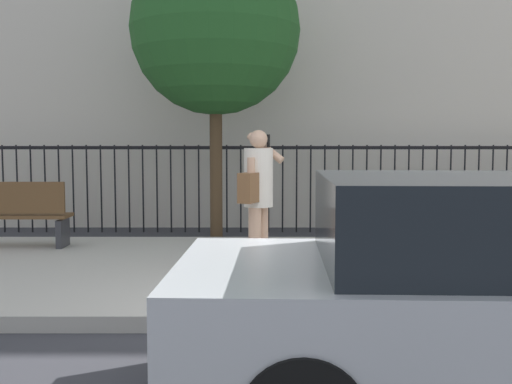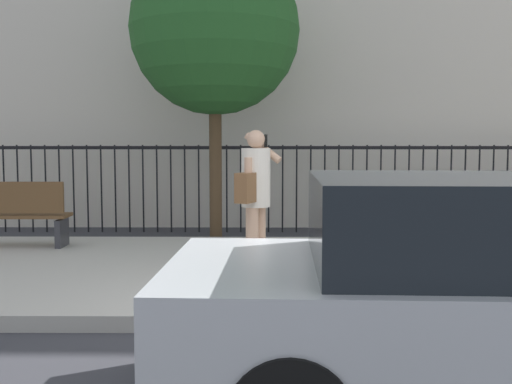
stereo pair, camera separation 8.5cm
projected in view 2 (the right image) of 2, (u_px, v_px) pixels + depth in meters
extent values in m
plane|color=#333338|center=(351.00, 334.00, 5.25)|extent=(60.00, 60.00, 0.00)
cube|color=#B2ADA3|center=(324.00, 271.00, 7.44)|extent=(28.00, 4.40, 0.15)
cube|color=black|center=(304.00, 148.00, 11.00)|extent=(12.00, 0.04, 0.06)
cylinder|color=black|center=(4.00, 189.00, 11.11)|extent=(0.03, 0.03, 1.60)
cylinder|color=black|center=(18.00, 189.00, 11.10)|extent=(0.03, 0.03, 1.60)
cylinder|color=black|center=(32.00, 189.00, 11.10)|extent=(0.03, 0.03, 1.60)
cylinder|color=black|center=(46.00, 189.00, 11.10)|extent=(0.03, 0.03, 1.60)
cylinder|color=black|center=(60.00, 189.00, 11.10)|extent=(0.03, 0.03, 1.60)
cylinder|color=black|center=(74.00, 189.00, 11.10)|extent=(0.03, 0.03, 1.60)
cylinder|color=black|center=(88.00, 189.00, 11.09)|extent=(0.03, 0.03, 1.60)
cylinder|color=black|center=(101.00, 189.00, 11.09)|extent=(0.03, 0.03, 1.60)
cylinder|color=black|center=(115.00, 189.00, 11.09)|extent=(0.03, 0.03, 1.60)
cylinder|color=black|center=(129.00, 189.00, 11.09)|extent=(0.03, 0.03, 1.60)
cylinder|color=black|center=(143.00, 189.00, 11.09)|extent=(0.03, 0.03, 1.60)
cylinder|color=black|center=(157.00, 189.00, 11.09)|extent=(0.03, 0.03, 1.60)
cylinder|color=black|center=(171.00, 189.00, 11.08)|extent=(0.03, 0.03, 1.60)
cylinder|color=black|center=(185.00, 189.00, 11.08)|extent=(0.03, 0.03, 1.60)
cylinder|color=black|center=(199.00, 189.00, 11.08)|extent=(0.03, 0.03, 1.60)
cylinder|color=black|center=(213.00, 189.00, 11.08)|extent=(0.03, 0.03, 1.60)
cylinder|color=black|center=(227.00, 189.00, 11.08)|extent=(0.03, 0.03, 1.60)
cylinder|color=black|center=(241.00, 189.00, 11.07)|extent=(0.03, 0.03, 1.60)
cylinder|color=black|center=(255.00, 189.00, 11.07)|extent=(0.03, 0.03, 1.60)
cylinder|color=black|center=(269.00, 189.00, 11.07)|extent=(0.03, 0.03, 1.60)
cylinder|color=black|center=(283.00, 189.00, 11.07)|extent=(0.03, 0.03, 1.60)
cylinder|color=black|center=(297.00, 189.00, 11.07)|extent=(0.03, 0.03, 1.60)
cylinder|color=black|center=(311.00, 189.00, 11.06)|extent=(0.03, 0.03, 1.60)
cylinder|color=black|center=(325.00, 189.00, 11.06)|extent=(0.03, 0.03, 1.60)
cylinder|color=black|center=(338.00, 189.00, 11.06)|extent=(0.03, 0.03, 1.60)
cylinder|color=black|center=(352.00, 189.00, 11.06)|extent=(0.03, 0.03, 1.60)
cylinder|color=black|center=(366.00, 189.00, 11.06)|extent=(0.03, 0.03, 1.60)
cylinder|color=black|center=(380.00, 189.00, 11.05)|extent=(0.03, 0.03, 1.60)
cylinder|color=black|center=(394.00, 189.00, 11.05)|extent=(0.03, 0.03, 1.60)
cylinder|color=black|center=(408.00, 189.00, 11.05)|extent=(0.03, 0.03, 1.60)
cylinder|color=black|center=(423.00, 189.00, 11.05)|extent=(0.03, 0.03, 1.60)
cylinder|color=black|center=(437.00, 189.00, 11.05)|extent=(0.03, 0.03, 1.60)
cylinder|color=black|center=(451.00, 189.00, 11.04)|extent=(0.03, 0.03, 1.60)
cylinder|color=black|center=(465.00, 189.00, 11.04)|extent=(0.03, 0.03, 1.60)
cylinder|color=black|center=(479.00, 189.00, 11.04)|extent=(0.03, 0.03, 1.60)
cylinder|color=black|center=(493.00, 189.00, 11.04)|extent=(0.03, 0.03, 1.60)
cylinder|color=black|center=(507.00, 189.00, 11.04)|extent=(0.03, 0.03, 1.60)
cube|color=#ADAFB5|center=(509.00, 320.00, 3.71)|extent=(4.27, 1.96, 0.70)
cube|color=black|center=(479.00, 222.00, 3.67)|extent=(2.06, 1.68, 0.55)
cylinder|color=black|center=(288.00, 318.00, 4.61)|extent=(0.65, 0.24, 0.64)
cylinder|color=tan|center=(259.00, 237.00, 7.24)|extent=(0.15, 0.15, 0.75)
cylinder|color=tan|center=(252.00, 239.00, 7.06)|extent=(0.15, 0.15, 0.75)
cylinder|color=silver|center=(256.00, 177.00, 7.09)|extent=(0.45, 0.45, 0.68)
sphere|color=tan|center=(256.00, 139.00, 7.05)|extent=(0.21, 0.21, 0.21)
cylinder|color=tan|center=(263.00, 148.00, 7.24)|extent=(0.47, 0.28, 0.37)
cylinder|color=tan|center=(248.00, 180.00, 6.91)|extent=(0.09, 0.09, 0.52)
cube|color=black|center=(266.00, 141.00, 7.16)|extent=(0.04, 0.07, 0.15)
cube|color=brown|center=(246.00, 188.00, 6.86)|extent=(0.26, 0.32, 0.34)
cube|color=brown|center=(13.00, 216.00, 8.71)|extent=(1.60, 0.45, 0.05)
cube|color=brown|center=(7.00, 197.00, 8.49)|extent=(1.60, 0.06, 0.44)
cube|color=#333338|center=(62.00, 233.00, 8.73)|extent=(0.08, 0.41, 0.40)
cylinder|color=#4C3823|center=(216.00, 160.00, 9.94)|extent=(0.21, 0.21, 2.71)
sphere|color=#235623|center=(215.00, 30.00, 9.77)|extent=(2.74, 2.74, 2.74)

